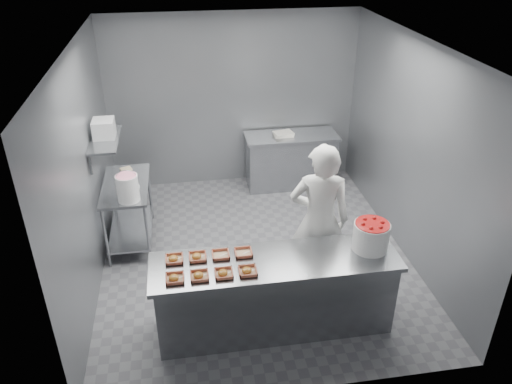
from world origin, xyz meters
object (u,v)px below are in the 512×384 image
(glaze_bucket, at_px, (128,187))
(appliance, at_px, (104,128))
(tray_5, at_px, (197,257))
(worker, at_px, (319,220))
(prep_table, at_px, (128,204))
(service_counter, at_px, (275,294))
(back_counter, at_px, (291,160))
(strawberry_tub, at_px, (371,235))
(tray_3, at_px, (247,271))
(tray_4, at_px, (174,259))
(tray_7, at_px, (243,253))
(tray_0, at_px, (175,278))
(tray_1, at_px, (199,276))
(tray_2, at_px, (224,273))
(tray_6, at_px, (221,255))

(glaze_bucket, height_order, appliance, appliance)
(tray_5, relative_size, worker, 0.10)
(prep_table, relative_size, appliance, 3.99)
(service_counter, relative_size, back_counter, 1.73)
(strawberry_tub, relative_size, glaze_bucket, 0.91)
(tray_3, bearing_deg, glaze_bucket, 126.91)
(service_counter, relative_size, prep_table, 2.17)
(tray_4, bearing_deg, worker, 14.87)
(appliance, bearing_deg, worker, -30.49)
(prep_table, distance_m, tray_7, 2.26)
(tray_4, height_order, strawberry_tub, strawberry_tub)
(tray_0, height_order, tray_1, same)
(worker, xyz_separation_m, strawberry_tub, (0.40, -0.55, 0.12))
(tray_5, bearing_deg, service_counter, -11.21)
(tray_1, relative_size, glaze_bucket, 0.45)
(back_counter, distance_m, tray_5, 3.56)
(prep_table, xyz_separation_m, strawberry_tub, (2.68, -1.90, 0.47))
(service_counter, xyz_separation_m, tray_7, (-0.31, 0.16, 0.47))
(tray_0, relative_size, worker, 0.10)
(tray_5, bearing_deg, tray_2, -52.74)
(tray_2, relative_size, appliance, 0.62)
(tray_7, xyz_separation_m, strawberry_tub, (1.35, -0.11, 0.15))
(tray_0, bearing_deg, prep_table, 106.23)
(back_counter, bearing_deg, appliance, -155.56)
(tray_1, distance_m, tray_2, 0.24)
(prep_table, bearing_deg, tray_5, -64.53)
(back_counter, xyz_separation_m, tray_5, (-1.70, -3.09, 0.47))
(service_counter, relative_size, appliance, 8.65)
(prep_table, distance_m, appliance, 1.10)
(tray_3, xyz_separation_m, appliance, (-1.50, 2.17, 0.75))
(service_counter, bearing_deg, tray_1, -168.80)
(tray_3, bearing_deg, prep_table, 122.32)
(tray_0, xyz_separation_m, tray_1, (0.24, 0.00, 0.00))
(prep_table, height_order, tray_6, tray_6)
(tray_1, xyz_separation_m, tray_5, (0.00, 0.32, 0.00))
(tray_2, relative_size, tray_7, 1.00)
(service_counter, bearing_deg, glaze_bucket, 136.09)
(back_counter, relative_size, strawberry_tub, 3.93)
(tray_3, relative_size, appliance, 0.62)
(service_counter, height_order, appliance, appliance)
(tray_7, height_order, appliance, appliance)
(prep_table, xyz_separation_m, tray_4, (0.61, -1.79, 0.33))
(tray_3, bearing_deg, back_counter, 70.36)
(prep_table, height_order, tray_0, tray_0)
(back_counter, height_order, tray_4, tray_4)
(tray_6, distance_m, strawberry_tub, 1.60)
(back_counter, height_order, tray_1, tray_1)
(strawberry_tub, bearing_deg, tray_4, 176.98)
(tray_6, distance_m, glaze_bucket, 1.70)
(tray_4, relative_size, tray_7, 1.00)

